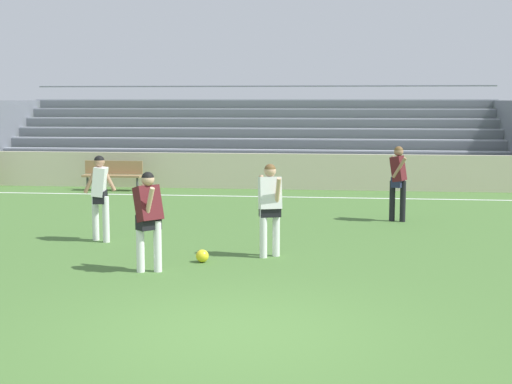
# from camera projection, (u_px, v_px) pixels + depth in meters

# --- Properties ---
(ground_plane) EXTENTS (160.00, 160.00, 0.00)m
(ground_plane) POSITION_uv_depth(u_px,v_px,m) (234.00, 331.00, 8.93)
(ground_plane) COLOR #477033
(field_line_sideline) EXTENTS (44.00, 0.12, 0.01)m
(field_line_sideline) POSITION_uv_depth(u_px,v_px,m) (298.00, 197.00, 21.19)
(field_line_sideline) COLOR white
(field_line_sideline) RESTS_ON ground
(sideline_wall) EXTENTS (48.00, 0.16, 1.10)m
(sideline_wall) POSITION_uv_depth(u_px,v_px,m) (302.00, 172.00, 22.95)
(sideline_wall) COLOR beige
(sideline_wall) RESTS_ON ground
(bleacher_stand) EXTENTS (17.80, 5.26, 3.30)m
(bleacher_stand) POSITION_uv_depth(u_px,v_px,m) (252.00, 137.00, 26.46)
(bleacher_stand) COLOR #9EA3AD
(bleacher_stand) RESTS_ON ground
(bench_far_right) EXTENTS (1.80, 0.40, 0.90)m
(bench_far_right) POSITION_uv_depth(u_px,v_px,m) (113.00, 173.00, 22.71)
(bench_far_right) COLOR #99754C
(bench_far_right) RESTS_ON ground
(player_white_wide_right) EXTENTS (0.45, 0.53, 1.64)m
(player_white_wide_right) POSITION_uv_depth(u_px,v_px,m) (270.00, 202.00, 13.03)
(player_white_wide_right) COLOR white
(player_white_wide_right) RESTS_ON ground
(player_dark_on_ball) EXTENTS (0.52, 0.61, 1.62)m
(player_dark_on_ball) POSITION_uv_depth(u_px,v_px,m) (148.00, 213.00, 11.89)
(player_dark_on_ball) COLOR white
(player_dark_on_ball) RESTS_ON ground
(player_white_wide_left) EXTENTS (0.54, 0.44, 1.68)m
(player_white_wide_left) POSITION_uv_depth(u_px,v_px,m) (100.00, 190.00, 14.49)
(player_white_wide_left) COLOR white
(player_white_wide_left) RESTS_ON ground
(player_dark_trailing_run) EXTENTS (0.43, 0.58, 1.71)m
(player_dark_trailing_run) POSITION_uv_depth(u_px,v_px,m) (398.00, 177.00, 16.87)
(player_dark_trailing_run) COLOR black
(player_dark_trailing_run) RESTS_ON ground
(soccer_ball) EXTENTS (0.22, 0.22, 0.22)m
(soccer_ball) POSITION_uv_depth(u_px,v_px,m) (202.00, 256.00, 12.70)
(soccer_ball) COLOR yellow
(soccer_ball) RESTS_ON ground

